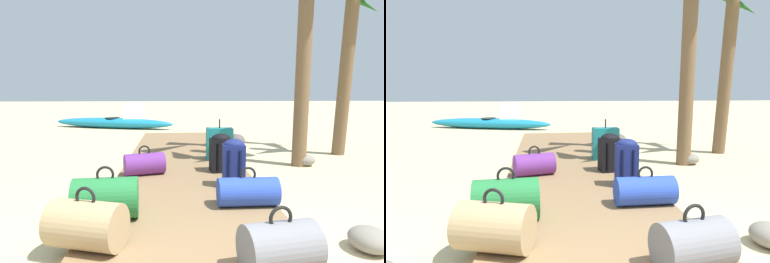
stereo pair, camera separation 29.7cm
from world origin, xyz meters
TOP-DOWN VIEW (x-y plane):
  - ground_plane at (0.00, 3.07)m, footprint 60.00×60.00m
  - boardwalk at (0.00, 3.83)m, footprint 1.83×7.66m
  - duffel_bag_grey at (0.55, 0.66)m, footprint 0.54×0.42m
  - backpack_black at (0.53, 3.33)m, footprint 0.32×0.29m
  - duffel_bag_purple at (-0.55, 3.20)m, footprint 0.61×0.44m
  - backpack_navy at (0.58, 2.57)m, footprint 0.28×0.25m
  - duffel_bag_green at (-0.76, 1.63)m, footprint 0.61×0.42m
  - duffel_bag_tan at (-0.79, 1.05)m, footprint 0.62×0.50m
  - suitcase_teal at (0.62, 4.16)m, footprint 0.44×0.23m
  - duffel_bag_blue at (0.61, 1.89)m, footprint 0.61×0.31m
  - palm_tree_far_right at (2.95, 4.78)m, footprint 2.09×2.15m
  - lounge_chair at (-1.48, 9.91)m, footprint 0.68×1.53m
  - kayak at (-2.12, 9.54)m, footprint 4.10×1.86m
  - rock_right_mid at (1.27, 5.99)m, footprint 0.39×0.42m
  - rock_right_far at (2.02, 3.97)m, footprint 0.43×0.40m
  - rock_right_near at (1.39, 1.05)m, footprint 0.32×0.37m

SIDE VIEW (x-z plane):
  - ground_plane at x=0.00m, z-range 0.00..0.00m
  - boardwalk at x=0.00m, z-range 0.00..0.08m
  - rock_right_near at x=1.39m, z-range 0.00..0.19m
  - rock_right_far at x=2.02m, z-range 0.00..0.19m
  - rock_right_mid at x=1.27m, z-range 0.00..0.26m
  - kayak at x=-2.12m, z-range 0.00..0.34m
  - duffel_bag_blue at x=0.61m, z-range 0.03..0.43m
  - duffel_bag_purple at x=-0.55m, z-range 0.03..0.44m
  - duffel_bag_grey at x=0.55m, z-range 0.03..0.47m
  - duffel_bag_tan at x=-0.79m, z-range 0.03..0.50m
  - duffel_bag_green at x=-0.76m, z-range 0.03..0.52m
  - lounge_chair at x=-1.48m, z-range -0.08..0.74m
  - suitcase_teal at x=0.62m, z-range 0.01..0.69m
  - backpack_black at x=0.53m, z-range 0.09..0.64m
  - backpack_navy at x=0.58m, z-range 0.09..0.68m
  - palm_tree_far_right at x=2.95m, z-range 1.04..4.67m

